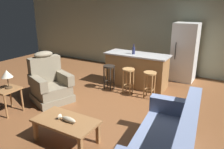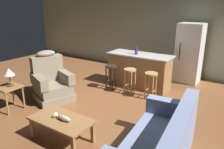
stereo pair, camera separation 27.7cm
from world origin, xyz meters
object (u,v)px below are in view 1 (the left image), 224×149
Objects in this scene: couch at (168,145)px; bar_stool_middle at (128,76)px; bar_stool_left at (109,73)px; refrigerator at (184,52)px; bottle_tall_green at (134,50)px; table_lamp at (7,75)px; bar_stool_right at (150,80)px; fish_figurine at (67,119)px; recliner_near_lamp at (50,84)px; coffee_table at (66,123)px; end_table at (7,93)px; kitchen_island at (137,70)px.

couch is 2.77m from bar_stool_middle.
refrigerator is (1.58, 1.83, 0.41)m from bar_stool_left.
refrigerator is 6.27× the size of bottle_tall_green.
refrigerator is at bearing 56.17° from table_lamp.
bar_stool_middle is at bearing 180.00° from bar_stool_right.
refrigerator reaches higher than fish_figurine.
refrigerator is at bearing 73.21° from recliner_near_lamp.
fish_figurine is 1.95m from recliner_near_lamp.
bar_stool_right is (0.55, 2.49, 0.11)m from coffee_table.
table_lamp is at bearing 172.57° from coffee_table.
recliner_near_lamp reaches higher than end_table.
bar_stool_middle is at bearing 0.00° from bar_stool_left.
couch is at bearing -79.89° from refrigerator.
bar_stool_left is at bearing 180.00° from bar_stool_middle.
coffee_table is 3.11m from bottle_tall_green.
end_table is 3.30m from bar_stool_right.
bar_stool_left and bar_stool_right have the same top height.
refrigerator reaches higher than couch.
refrigerator is (-0.71, 4.00, 0.54)m from couch.
refrigerator reaches higher than recliner_near_lamp.
recliner_near_lamp is 1.62m from bar_stool_left.
table_lamp is at bearing -127.74° from bar_stool_middle.
kitchen_island is 1.64m from refrigerator.
couch is at bearing 6.50° from recliner_near_lamp.
couch is at bearing -56.10° from bottle_tall_green.
end_table is at bearing -135.59° from table_lamp.
recliner_near_lamp is 2.14× the size of end_table.
coffee_table is at bearing -88.98° from bar_stool_middle.
refrigerator is (2.78, 4.12, 0.42)m from end_table.
coffee_table is at bearing -7.43° from table_lamp.
recliner_near_lamp reaches higher than kitchen_island.
kitchen_island reaches higher than end_table.
recliner_near_lamp reaches higher than bar_stool_middle.
coffee_table is 1.84m from end_table.
end_table is 3.40m from kitchen_island.
fish_figurine is 4.45m from refrigerator.
bar_stool_left is 0.59m from bar_stool_middle.
couch reaches higher than coffee_table.
bar_stool_middle is at bearing 91.02° from coffee_table.
couch is 1.12× the size of refrigerator.
bar_stool_left is 0.93m from bottle_tall_green.
bar_stool_right is at bearing 43.98° from end_table.
bar_stool_right is 0.39× the size of refrigerator.
bar_stool_right is 1.92m from refrigerator.
bar_stool_middle is (-1.71, 2.17, 0.13)m from couch.
couch reaches higher than fish_figurine.
bar_stool_middle is (0.05, -0.63, -0.01)m from kitchen_island.
kitchen_island is at bearing 59.51° from table_lamp.
couch is 3.17m from bar_stool_left.
table_lamp is at bearing -4.69° from couch.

